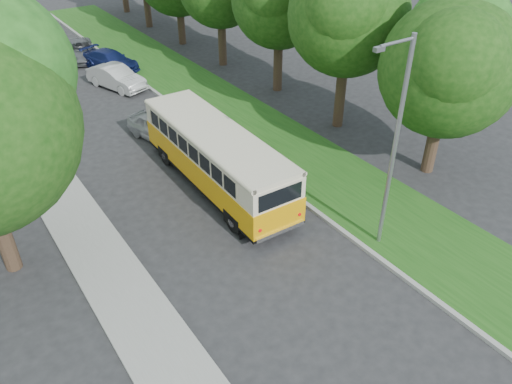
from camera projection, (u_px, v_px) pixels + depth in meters
ground at (249, 250)px, 18.80m from camera, size 120.00×120.00×0.00m
curb at (253, 165)px, 23.89m from camera, size 0.20×70.00×0.15m
grass_verge at (291, 151)px, 25.00m from camera, size 4.50×70.00×0.13m
sidewalk at (79, 226)px, 19.92m from camera, size 2.20×70.00×0.12m
lamppost_near at (394, 143)px, 16.66m from camera, size 1.71×0.16×8.00m
warning_sign at (32, 123)px, 23.92m from camera, size 0.56×0.10×2.50m
vintage_bus at (217, 159)px, 21.62m from camera, size 2.69×9.65×2.85m
car_silver at (159, 128)px, 25.86m from camera, size 2.48×4.18×1.33m
car_white at (116, 77)px, 31.71m from camera, size 2.78×4.58×1.42m
car_blue at (111, 60)px, 34.61m from camera, size 3.34×4.82×1.29m
car_grey at (81, 50)px, 36.43m from camera, size 2.79×4.97×1.31m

